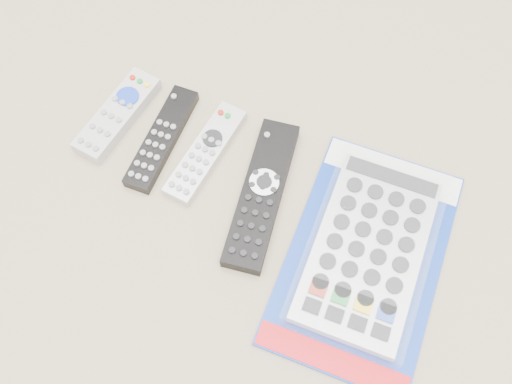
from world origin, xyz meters
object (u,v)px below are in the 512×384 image
at_px(remote_large_black, 262,194).
at_px(jumbo_remote_packaged, 368,250).
at_px(remote_slim_black, 162,139).
at_px(remote_silver_dvd, 205,153).
at_px(remote_small_grey, 117,115).

distance_m(remote_large_black, jumbo_remote_packaged, 0.17).
height_order(remote_slim_black, remote_silver_dvd, same).
distance_m(remote_small_grey, remote_slim_black, 0.08).
relative_size(remote_large_black, jumbo_remote_packaged, 0.71).
height_order(remote_silver_dvd, jumbo_remote_packaged, jumbo_remote_packaged).
relative_size(remote_small_grey, remote_large_black, 0.70).
bearing_deg(remote_slim_black, jumbo_remote_packaged, -10.49).
xyz_separation_m(remote_silver_dvd, remote_large_black, (0.10, -0.03, 0.00)).
bearing_deg(remote_slim_black, remote_large_black, -10.85).
xyz_separation_m(remote_small_grey, jumbo_remote_packaged, (0.42, -0.06, 0.01)).
relative_size(remote_small_grey, remote_silver_dvd, 0.95).
xyz_separation_m(remote_slim_black, remote_silver_dvd, (0.07, 0.00, -0.00)).
bearing_deg(jumbo_remote_packaged, remote_small_grey, 169.95).
relative_size(remote_slim_black, remote_silver_dvd, 1.03).
relative_size(remote_silver_dvd, remote_large_black, 0.74).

